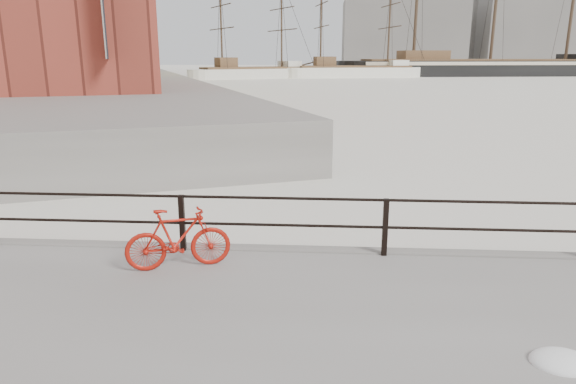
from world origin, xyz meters
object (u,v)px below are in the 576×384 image
(workboat_near, at_px, (48,102))
(barque_black, at_px, (489,76))
(schooner_mid, at_px, (354,77))
(workboat_far, at_px, (90,89))
(bicycle, at_px, (178,239))
(schooner_left, at_px, (253,78))

(workboat_near, bearing_deg, barque_black, 51.18)
(schooner_mid, distance_m, workboat_far, 46.08)
(bicycle, bearing_deg, schooner_mid, 66.16)
(schooner_mid, bearing_deg, bicycle, -108.05)
(bicycle, xyz_separation_m, schooner_mid, (7.39, 83.22, -0.85))
(barque_black, distance_m, workboat_near, 79.72)
(schooner_mid, bearing_deg, barque_black, 7.09)
(bicycle, distance_m, schooner_mid, 83.56)
(workboat_far, bearing_deg, barque_black, 25.65)
(schooner_mid, xyz_separation_m, schooner_left, (-16.81, -4.80, 0.00))
(barque_black, xyz_separation_m, schooner_mid, (-25.48, -9.30, 0.00))
(schooner_mid, distance_m, schooner_left, 17.48)
(schooner_mid, height_order, workboat_far, schooner_mid)
(schooner_left, bearing_deg, workboat_near, -134.44)
(schooner_left, distance_m, workboat_far, 32.39)
(workboat_near, bearing_deg, workboat_far, 106.37)
(bicycle, distance_m, schooner_left, 78.99)
(barque_black, bearing_deg, workboat_far, -152.03)
(schooner_mid, distance_m, workboat_near, 57.34)
(workboat_far, bearing_deg, schooner_mid, 35.58)
(barque_black, relative_size, workboat_near, 4.88)
(barque_black, xyz_separation_m, workboat_near, (-52.85, -59.69, 0.00))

